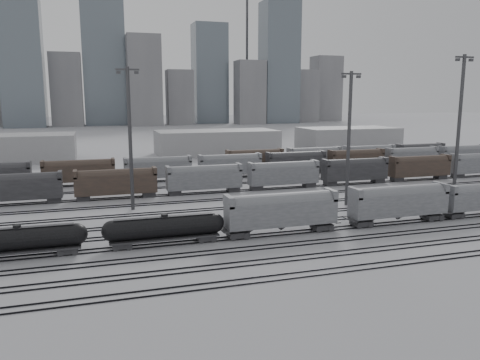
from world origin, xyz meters
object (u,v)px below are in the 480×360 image
object	(u,v)px
tank_car_a	(18,240)
light_mast_c	(349,136)
tank_car_b	(165,228)
hopper_car_a	(281,209)
hopper_car_b	(399,201)

from	to	relation	value
tank_car_a	light_mast_c	size ratio (longest dim) A/B	0.68
tank_car_b	hopper_car_a	xyz separation A→B (m)	(16.21, -0.00, 1.27)
tank_car_b	light_mast_c	world-z (taller)	light_mast_c
hopper_car_b	light_mast_c	xyz separation A→B (m)	(-1.14, 13.23, 8.86)
hopper_car_a	hopper_car_b	size ratio (longest dim) A/B	1.01
tank_car_a	hopper_car_a	world-z (taller)	hopper_car_a
tank_car_a	tank_car_b	size ratio (longest dim) A/B	1.00
tank_car_b	tank_car_a	bearing A→B (deg)	180.00
hopper_car_a	light_mast_c	size ratio (longest dim) A/B	0.69
tank_car_b	hopper_car_b	xyz separation A→B (m)	(35.29, 0.00, 1.23)
tank_car_b	light_mast_c	xyz separation A→B (m)	(34.15, 13.23, 10.09)
tank_car_b	hopper_car_b	distance (m)	35.31
tank_car_a	hopper_car_b	world-z (taller)	hopper_car_b
hopper_car_a	hopper_car_b	world-z (taller)	hopper_car_a
tank_car_a	hopper_car_b	xyz separation A→B (m)	(52.59, 0.00, 1.23)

